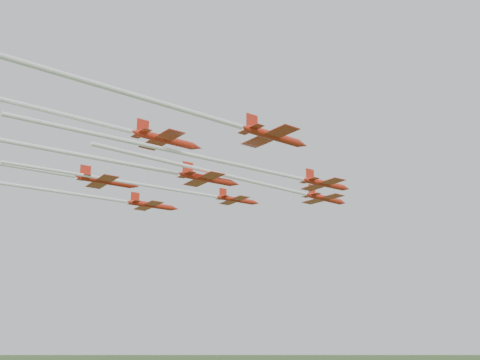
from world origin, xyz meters
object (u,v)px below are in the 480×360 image
Objects in this scene: jet_lead at (277,187)px; jet_row3_right at (208,117)px; jet_row2_right at (258,169)px; jet_row4_left at (28,168)px; jet_row3_left at (71,193)px; jet_row4_right at (91,121)px; jet_row2_left at (185,191)px; jet_row3_mid at (131,164)px.

jet_lead is 1.10× the size of jet_row3_right.
jet_row4_left reaches higher than jet_row2_right.
jet_row4_right reaches higher than jet_row3_left.
jet_row3_right is 15.48m from jet_row4_right.
jet_row3_left is 1.13× the size of jet_row4_left.
jet_lead is at bearing 103.32° from jet_row4_right.
jet_lead reaches higher than jet_row3_left.
jet_row4_right is (22.36, -4.17, 0.95)m from jet_row4_left.
jet_lead is 1.20× the size of jet_row2_left.
jet_row3_right is (4.66, -16.81, 2.08)m from jet_row2_right.
jet_row3_right is 1.04× the size of jet_row4_right.
jet_row2_left is 21.21m from jet_row3_left.
jet_row4_left is (-30.21, -21.75, 0.83)m from jet_row2_right.
jet_row2_left is at bearing -126.21° from jet_lead.
jet_row3_right is 35.24m from jet_row4_left.
jet_row3_right is (25.30, -21.30, 1.24)m from jet_row2_left.
jet_lead is at bearing 90.33° from jet_row3_mid.
jet_row2_right is 38.13m from jet_row3_left.
jet_lead is 17.64m from jet_row2_left.
jet_row2_right is 0.92× the size of jet_row3_left.
jet_row3_left is 1.06× the size of jet_row3_mid.
jet_lead is 1.14× the size of jet_row4_right.
jet_row2_left is 0.77× the size of jet_row3_left.
jet_row3_right is at bearing 24.21° from jet_row4_left.
jet_lead is at bearing 59.89° from jet_row2_left.
jet_row3_mid reaches higher than jet_row2_right.
jet_row3_mid is at bearing -94.60° from jet_lead.
jet_row2_right is (7.59, -16.30, -1.92)m from jet_lead.
jet_row4_right is at bearing -42.40° from jet_row3_mid.
jet_row4_right is at bearing -90.90° from jet_row2_right.
jet_lead is 29.93m from jet_row3_mid.
jet_row3_mid reaches higher than jet_row3_left.
jet_row3_right reaches higher than jet_row3_left.
jet_row3_right reaches higher than jet_lead.
jet_row2_right is 1.10× the size of jet_row3_right.
jet_row2_left reaches higher than jet_row3_left.
jet_row3_mid is (21.10, -3.49, 0.51)m from jet_row3_left.
jet_row4_left is at bearing -109.07° from jet_lead.
jet_row3_right reaches higher than jet_row2_right.
jet_lead is 38.83m from jet_row3_left.
jet_row2_left is 33.00m from jet_row4_right.
jet_row3_mid is (4.68, -16.91, 0.09)m from jet_row2_left.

